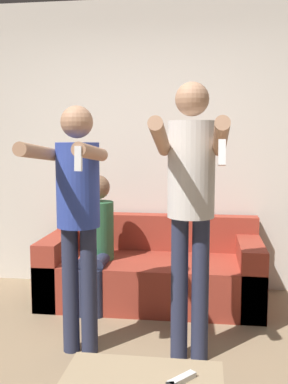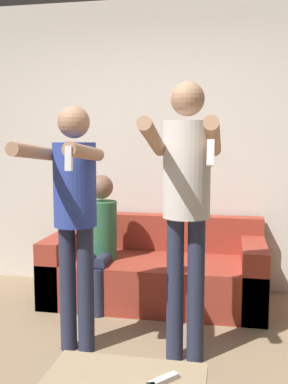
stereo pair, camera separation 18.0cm
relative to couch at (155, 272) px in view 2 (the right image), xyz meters
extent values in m
cube|color=silver|center=(-0.08, 0.45, 1.10)|extent=(6.40, 0.06, 2.70)
cube|color=#9E3828|center=(0.00, -0.04, -0.06)|extent=(1.87, 0.83, 0.39)
cube|color=#9E3828|center=(0.00, 0.30, 0.30)|extent=(1.87, 0.16, 0.33)
cube|color=#9E3828|center=(-0.84, -0.04, 0.03)|extent=(0.20, 0.83, 0.57)
cube|color=#9E3828|center=(0.84, -0.04, 0.03)|extent=(0.20, 0.83, 0.57)
cylinder|color=#282D47|center=(-0.43, -1.02, 0.17)|extent=(0.11, 0.11, 0.85)
cylinder|color=#282D47|center=(-0.30, -1.02, 0.17)|extent=(0.11, 0.11, 0.85)
cylinder|color=#2D429E|center=(-0.36, -1.02, 0.87)|extent=(0.28, 0.28, 0.55)
sphere|color=#A87A5B|center=(-0.36, -1.02, 1.28)|extent=(0.21, 0.21, 0.21)
cylinder|color=#A87A5B|center=(-0.52, -1.29, 1.09)|extent=(0.08, 0.54, 0.13)
cylinder|color=#A87A5B|center=(-0.20, -1.29, 1.09)|extent=(0.08, 0.54, 0.13)
cube|color=white|center=(-0.20, -1.55, 1.07)|extent=(0.04, 0.04, 0.13)
cylinder|color=#282D47|center=(0.30, -1.02, 0.21)|extent=(0.11, 0.11, 0.93)
cylinder|color=#282D47|center=(0.43, -1.02, 0.21)|extent=(0.11, 0.11, 0.93)
cylinder|color=silver|center=(0.36, -1.02, 0.98)|extent=(0.29, 0.29, 0.60)
sphere|color=#A87A5B|center=(0.36, -1.02, 1.41)|extent=(0.21, 0.21, 0.21)
cylinder|color=#A87A5B|center=(0.20, -1.29, 1.18)|extent=(0.08, 0.55, 0.22)
cylinder|color=#A87A5B|center=(0.53, -1.29, 1.18)|extent=(0.08, 0.55, 0.22)
cube|color=white|center=(0.53, -1.55, 1.10)|extent=(0.04, 0.06, 0.13)
cylinder|color=#282D47|center=(-0.51, -0.43, -0.06)|extent=(0.11, 0.11, 0.39)
cylinder|color=#282D47|center=(-0.39, -0.43, -0.06)|extent=(0.11, 0.11, 0.39)
cylinder|color=#282D47|center=(-0.51, -0.27, 0.16)|extent=(0.11, 0.32, 0.11)
cylinder|color=#282D47|center=(-0.39, -0.27, 0.16)|extent=(0.11, 0.32, 0.11)
cylinder|color=#337047|center=(-0.45, -0.11, 0.38)|extent=(0.27, 0.27, 0.50)
sphere|color=brown|center=(-0.45, -0.11, 0.76)|extent=(0.21, 0.21, 0.21)
cube|color=white|center=(0.36, -1.97, 0.13)|extent=(0.13, 0.14, 0.02)
camera|label=1|loc=(0.45, -3.81, 1.17)|focal=42.00mm
camera|label=2|loc=(0.63, -3.78, 1.17)|focal=42.00mm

